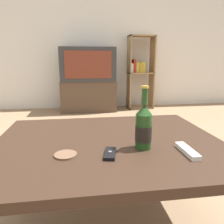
# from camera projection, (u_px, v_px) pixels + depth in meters

# --- Properties ---
(ground_plane) EXTENTS (12.00, 12.00, 0.00)m
(ground_plane) POSITION_uv_depth(u_px,v_px,m) (109.00, 221.00, 1.19)
(ground_plane) COLOR #937556
(back_wall) EXTENTS (8.00, 0.05, 2.60)m
(back_wall) POSITION_uv_depth(u_px,v_px,m) (86.00, 34.00, 3.80)
(back_wall) COLOR silver
(back_wall) RESTS_ON ground_plane
(coffee_table) EXTENTS (1.11, 0.89, 0.47)m
(coffee_table) POSITION_uv_depth(u_px,v_px,m) (109.00, 152.00, 1.10)
(coffee_table) COLOR #332116
(coffee_table) RESTS_ON ground_plane
(tv_stand) EXTENTS (0.92, 0.46, 0.51)m
(tv_stand) POSITION_uv_depth(u_px,v_px,m) (88.00, 96.00, 3.75)
(tv_stand) COLOR #4C3828
(tv_stand) RESTS_ON ground_plane
(television) EXTENTS (0.89, 0.50, 0.54)m
(television) POSITION_uv_depth(u_px,v_px,m) (88.00, 64.00, 3.63)
(television) COLOR #2D2D2D
(television) RESTS_ON tv_stand
(bookshelf) EXTENTS (0.44, 0.30, 1.26)m
(bookshelf) POSITION_uv_depth(u_px,v_px,m) (140.00, 71.00, 3.87)
(bookshelf) COLOR #99754C
(bookshelf) RESTS_ON ground_plane
(beer_bottle) EXTENTS (0.07, 0.07, 0.28)m
(beer_bottle) POSITION_uv_depth(u_px,v_px,m) (144.00, 127.00, 0.97)
(beer_bottle) COLOR #1E4219
(beer_bottle) RESTS_ON coffee_table
(cell_phone) EXTENTS (0.07, 0.12, 0.02)m
(cell_phone) POSITION_uv_depth(u_px,v_px,m) (110.00, 154.00, 0.91)
(cell_phone) COLOR black
(cell_phone) RESTS_ON coffee_table
(remote_control) EXTENTS (0.04, 0.16, 0.02)m
(remote_control) POSITION_uv_depth(u_px,v_px,m) (187.00, 151.00, 0.93)
(remote_control) COLOR white
(remote_control) RESTS_ON coffee_table
(coaster) EXTENTS (0.09, 0.09, 0.01)m
(coaster) POSITION_uv_depth(u_px,v_px,m) (65.00, 155.00, 0.91)
(coaster) COLOR brown
(coaster) RESTS_ON coffee_table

